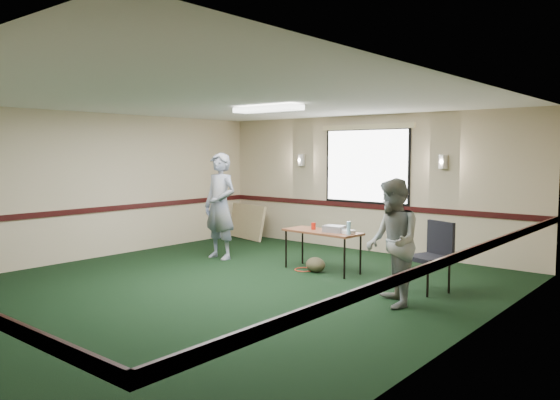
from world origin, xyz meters
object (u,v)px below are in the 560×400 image
Objects in this scene: folding_table at (322,234)px; person_left at (220,206)px; person_right at (393,242)px; conference_chair at (433,251)px; projector at (334,229)px.

folding_table is 2.13m from person_left.
person_right reaches higher than folding_table.
projector is at bearing -162.29° from conference_chair.
projector is 0.32× the size of conference_chair.
person_right is (1.65, -1.12, 0.10)m from projector.
person_left is 1.19× the size of person_right.
conference_chair is 1.07m from person_right.
person_right reaches higher than conference_chair.
person_left is 4.04m from person_right.
projector is 0.19× the size of person_right.
person_left is (-2.31, -0.34, 0.25)m from projector.
person_left is (-2.07, -0.34, 0.36)m from folding_table.
conference_chair is at bearing 133.99° from person_right.
person_left reaches higher than conference_chair.
person_left is at bearing -155.92° from conference_chair.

